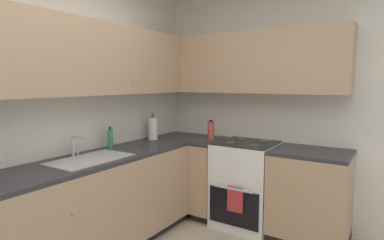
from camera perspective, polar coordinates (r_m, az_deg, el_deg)
The scene contains 14 objects.
wall_back at distance 2.92m, azimuth -27.87°, elevation 1.36°, with size 4.22×0.05×2.66m, color silver.
wall_right at distance 3.64m, azimuth 17.72°, elevation 2.70°, with size 0.05×3.24×2.66m, color silver.
lower_cabinets_back at distance 3.09m, azimuth -16.84°, elevation -14.89°, with size 2.08×0.62×0.87m.
countertop_back at distance 2.96m, azimuth -17.13°, elevation -6.78°, with size 3.28×0.60×0.04m, color #2D2D33.
lower_cabinets_right at distance 3.51m, azimuth 15.59°, elevation -12.25°, with size 0.62×1.60×0.87m.
countertop_right at distance 3.39m, azimuth 15.82°, elevation -5.05°, with size 0.60×1.60×0.03m.
oven_range at distance 3.64m, azimuth 9.66°, elevation -11.03°, with size 0.68×0.62×1.06m.
upper_cabinets_back at distance 2.90m, azimuth -22.01°, elevation 10.41°, with size 2.96×0.34×0.65m.
upper_cabinets_right at distance 3.62m, azimuth 9.52°, elevation 9.94°, with size 0.32×2.15×0.65m.
sink at distance 2.90m, azimuth -17.59°, elevation -7.49°, with size 0.69×0.40×0.10m.
faucet at distance 3.03m, azimuth -20.10°, elevation -3.99°, with size 0.07×0.16×0.19m.
soap_bottle at distance 3.30m, azimuth -14.34°, elevation -3.25°, with size 0.05×0.05×0.22m.
paper_towel_roll at distance 3.74m, azimuth -6.98°, elevation -1.50°, with size 0.11×0.11×0.31m.
oil_bottle at distance 3.69m, azimuth 3.40°, elevation -1.90°, with size 0.08×0.08×0.23m.
Camera 1 is at (-1.42, -0.95, 1.56)m, focal length 29.98 mm.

